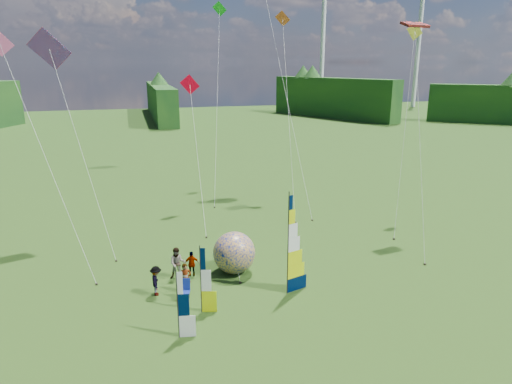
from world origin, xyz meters
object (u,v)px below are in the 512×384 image
object	(u,v)px
side_banner_far	(178,305)
spectator_d	(192,264)
bol_inflatable	(234,253)
side_banner_left	(201,281)
spectator_c	(156,281)
kite_whale	(283,69)
spectator_b	(177,263)
spectator_a	(186,278)
feather_banner_main	(288,246)
camp_chair	(184,291)

from	to	relation	value
side_banner_far	spectator_d	size ratio (longest dim) A/B	2.14
side_banner_far	bol_inflatable	xyz separation A→B (m)	(3.92, 5.87, -0.38)
side_banner_left	bol_inflatable	size ratio (longest dim) A/B	1.38
side_banner_far	spectator_c	distance (m)	4.44
side_banner_far	kite_whale	xyz separation A→B (m)	(11.54, 19.93, 9.86)
bol_inflatable	spectator_c	xyz separation A→B (m)	(-4.63, -1.57, -0.43)
side_banner_far	spectator_b	distance (m)	6.05
spectator_a	spectator_b	world-z (taller)	spectator_b
side_banner_left	spectator_a	xyz separation A→B (m)	(-0.49, 2.31, -0.90)
side_banner_far	spectator_a	size ratio (longest dim) A/B	1.98
bol_inflatable	spectator_a	size ratio (longest dim) A/B	1.52
feather_banner_main	camp_chair	distance (m)	5.93
spectator_b	spectator_c	world-z (taller)	spectator_b
side_banner_far	kite_whale	distance (m)	25.05
camp_chair	kite_whale	size ratio (longest dim) A/B	0.05
spectator_c	camp_chair	world-z (taller)	spectator_c
feather_banner_main	camp_chair	bearing A→B (deg)	154.85
spectator_a	spectator_c	size ratio (longest dim) A/B	1.00
spectator_d	side_banner_left	bearing A→B (deg)	95.37
camp_chair	kite_whale	distance (m)	22.68
spectator_d	camp_chair	xyz separation A→B (m)	(-0.80, -2.73, -0.20)
feather_banner_main	side_banner_left	distance (m)	4.91
camp_chair	side_banner_left	bearing A→B (deg)	-48.96
bol_inflatable	spectator_d	bearing A→B (deg)	175.99
side_banner_far	spectator_d	xyz separation A→B (m)	(1.43, 6.05, -0.87)
feather_banner_main	spectator_a	distance (m)	5.82
feather_banner_main	bol_inflatable	xyz separation A→B (m)	(-2.17, 3.29, -1.51)
bol_inflatable	spectator_a	bearing A→B (deg)	-151.58
kite_whale	side_banner_far	bearing A→B (deg)	-126.27
side_banner_left	camp_chair	world-z (taller)	side_banner_left
spectator_b	camp_chair	distance (m)	2.69
side_banner_far	camp_chair	size ratio (longest dim) A/B	2.91
spectator_d	camp_chair	size ratio (longest dim) A/B	1.36
feather_banner_main	side_banner_far	world-z (taller)	feather_banner_main
feather_banner_main	spectator_a	xyz separation A→B (m)	(-5.25, 1.62, -1.93)
feather_banner_main	kite_whale	distance (m)	20.17
side_banner_left	spectator_a	size ratio (longest dim) A/B	2.10
spectator_a	camp_chair	bearing A→B (deg)	-112.78
spectator_a	side_banner_far	bearing A→B (deg)	-110.97
spectator_d	camp_chair	distance (m)	2.85
spectator_a	kite_whale	xyz separation A→B (m)	(10.70, 15.72, 10.66)
side_banner_left	side_banner_far	xyz separation A→B (m)	(-1.34, -1.90, -0.10)
kite_whale	bol_inflatable	bearing A→B (deg)	-124.66
side_banner_left	kite_whale	world-z (taller)	kite_whale
spectator_c	spectator_d	distance (m)	2.76
spectator_b	spectator_d	bearing A→B (deg)	12.60
spectator_c	spectator_d	world-z (taller)	spectator_c
side_banner_far	kite_whale	bearing A→B (deg)	68.85
feather_banner_main	spectator_c	bearing A→B (deg)	148.28
bol_inflatable	spectator_d	xyz separation A→B (m)	(-2.49, 0.17, -0.49)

